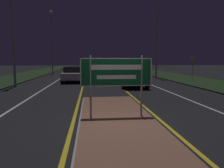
% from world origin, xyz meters
% --- Properties ---
extents(ground_plane, '(160.00, 160.00, 0.00)m').
position_xyz_m(ground_plane, '(0.00, 0.00, 0.00)').
color(ground_plane, black).
extents(median_island, '(2.58, 8.23, 0.10)m').
position_xyz_m(median_island, '(0.00, 0.56, 0.04)').
color(median_island, '#999993').
rests_on(median_island, ground_plane).
extents(verge_left, '(5.00, 100.00, 0.08)m').
position_xyz_m(verge_left, '(-9.50, 20.00, 0.04)').
color(verge_left, '#1E3319').
rests_on(verge_left, ground_plane).
extents(verge_right, '(5.00, 100.00, 0.08)m').
position_xyz_m(verge_right, '(9.50, 20.00, 0.04)').
color(verge_right, '#1E3319').
rests_on(verge_right, ground_plane).
extents(centre_line_yellow_left, '(0.12, 70.00, 0.01)m').
position_xyz_m(centre_line_yellow_left, '(-1.48, 25.00, 0.00)').
color(centre_line_yellow_left, gold).
rests_on(centre_line_yellow_left, ground_plane).
extents(centre_line_yellow_right, '(0.12, 70.00, 0.01)m').
position_xyz_m(centre_line_yellow_right, '(1.48, 25.00, 0.00)').
color(centre_line_yellow_right, gold).
rests_on(centre_line_yellow_right, ground_plane).
extents(lane_line_white_left, '(0.12, 70.00, 0.01)m').
position_xyz_m(lane_line_white_left, '(-4.20, 25.00, 0.00)').
color(lane_line_white_left, silver).
rests_on(lane_line_white_left, ground_plane).
extents(lane_line_white_right, '(0.12, 70.00, 0.01)m').
position_xyz_m(lane_line_white_right, '(4.20, 25.00, 0.00)').
color(lane_line_white_right, silver).
rests_on(lane_line_white_right, ground_plane).
extents(edge_line_white_left, '(0.10, 70.00, 0.01)m').
position_xyz_m(edge_line_white_left, '(-7.20, 25.00, 0.00)').
color(edge_line_white_left, silver).
rests_on(edge_line_white_left, ground_plane).
extents(edge_line_white_right, '(0.10, 70.00, 0.01)m').
position_xyz_m(edge_line_white_right, '(7.20, 25.00, 0.00)').
color(edge_line_white_right, silver).
rests_on(edge_line_white_right, ground_plane).
extents(highway_sign, '(2.47, 0.07, 2.13)m').
position_xyz_m(highway_sign, '(0.00, 0.56, 1.58)').
color(highway_sign, '#9E9E99').
rests_on(highway_sign, median_island).
extents(streetlight_left_near, '(0.46, 0.46, 8.87)m').
position_xyz_m(streetlight_left_near, '(-6.66, 10.52, 5.38)').
color(streetlight_left_near, '#9E9E99').
rests_on(streetlight_left_near, ground_plane).
extents(streetlight_left_far, '(0.46, 0.46, 8.89)m').
position_xyz_m(streetlight_left_far, '(-6.20, 24.95, 5.39)').
color(streetlight_left_far, '#9E9E99').
rests_on(streetlight_left_far, ground_plane).
extents(streetlight_right_near, '(0.48, 0.48, 10.45)m').
position_xyz_m(streetlight_right_near, '(6.55, 17.15, 6.35)').
color(streetlight_right_near, '#9E9E99').
rests_on(streetlight_right_near, ground_plane).
extents(car_receding_0, '(1.96, 4.43, 1.48)m').
position_xyz_m(car_receding_0, '(2.34, 9.71, 0.78)').
color(car_receding_0, '#4C514C').
rests_on(car_receding_0, ground_plane).
extents(car_receding_1, '(2.03, 4.54, 1.40)m').
position_xyz_m(car_receding_1, '(2.85, 19.09, 0.74)').
color(car_receding_1, maroon).
rests_on(car_receding_1, ground_plane).
extents(car_approaching_0, '(1.98, 4.08, 1.43)m').
position_xyz_m(car_approaching_0, '(-2.48, 13.91, 0.75)').
color(car_approaching_0, silver).
rests_on(car_approaching_0, ground_plane).
extents(warning_sign, '(0.60, 0.06, 2.45)m').
position_xyz_m(warning_sign, '(9.95, 15.33, 1.55)').
color(warning_sign, '#9E9E99').
rests_on(warning_sign, verge_right).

